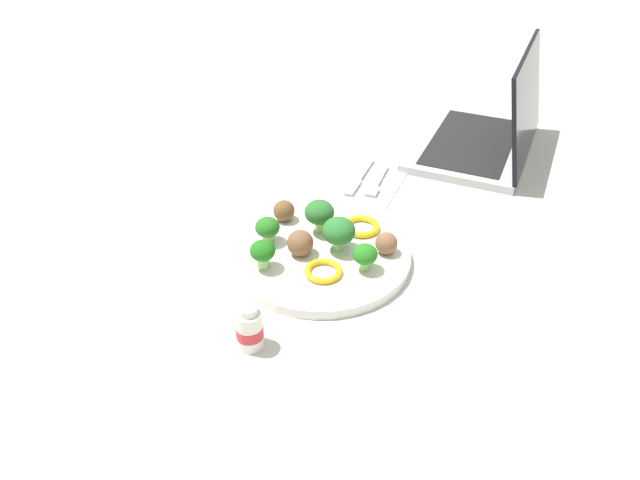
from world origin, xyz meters
TOP-DOWN VIEW (x-y plane):
  - ground_plane at (0.00, 0.00)m, footprint 4.00×4.00m
  - plate at (0.00, 0.00)m, footprint 0.28×0.28m
  - broccoli_floret_front_right at (0.01, -0.08)m, footprint 0.04×0.04m
  - broccoli_floret_back_left at (0.07, -0.06)m, footprint 0.04×0.04m
  - broccoli_floret_center at (-0.05, -0.02)m, footprint 0.05×0.05m
  - broccoli_floret_mid_left at (0.01, 0.08)m, footprint 0.04×0.04m
  - broccoli_floret_far_rim at (-0.01, 0.02)m, footprint 0.05×0.05m
  - meatball_front_right at (-0.04, 0.09)m, footprint 0.03×0.03m
  - meatball_front_left at (-0.05, -0.09)m, footprint 0.04×0.04m
  - meatball_center at (0.02, -0.02)m, footprint 0.04×0.04m
  - pepper_ring_center at (-0.08, 0.03)m, footprint 0.07×0.07m
  - pepper_ring_near_rim at (0.05, 0.03)m, footprint 0.06×0.06m
  - napkin at (-0.26, -0.02)m, footprint 0.18×0.13m
  - fork at (-0.25, -0.00)m, footprint 0.12×0.03m
  - knife at (-0.25, -0.04)m, footprint 0.15×0.03m
  - yogurt_bottle at (0.21, -0.00)m, footprint 0.04×0.04m
  - laptop at (-0.48, 0.14)m, footprint 0.33×0.24m

SIDE VIEW (x-z plane):
  - ground_plane at x=0.00m, z-range 0.00..0.00m
  - napkin at x=-0.26m, z-range 0.00..0.01m
  - knife at x=-0.25m, z-range 0.00..0.01m
  - fork at x=-0.25m, z-range 0.00..0.01m
  - plate at x=0.00m, z-range 0.00..0.02m
  - pepper_ring_near_rim at x=0.05m, z-range 0.02..0.03m
  - pepper_ring_center at x=-0.08m, z-range 0.02..0.03m
  - yogurt_bottle at x=0.21m, z-range 0.00..0.06m
  - meatball_front_right at x=-0.04m, z-range 0.02..0.05m
  - meatball_front_left at x=-0.05m, z-range 0.02..0.05m
  - meatball_center at x=0.02m, z-range 0.02..0.06m
  - laptop at x=-0.48m, z-range -0.07..0.15m
  - broccoli_floret_front_right at x=0.01m, z-range 0.02..0.06m
  - broccoli_floret_mid_left at x=0.01m, z-range 0.02..0.06m
  - broccoli_floret_back_left at x=0.07m, z-range 0.02..0.07m
  - broccoli_floret_far_rim at x=-0.01m, z-range 0.02..0.08m
  - broccoli_floret_center at x=-0.05m, z-range 0.02..0.08m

